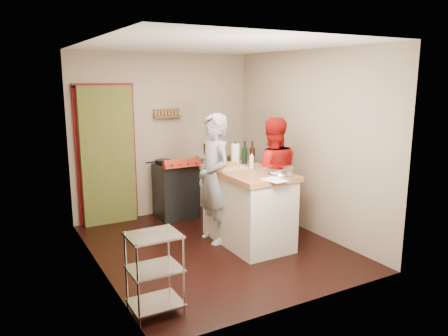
{
  "coord_description": "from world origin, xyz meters",
  "views": [
    {
      "loc": [
        -2.57,
        -4.86,
        2.21
      ],
      "look_at": [
        0.14,
        0.0,
        1.06
      ],
      "focal_mm": 35.0,
      "sensor_mm": 36.0,
      "label": 1
    }
  ],
  "objects_px": {
    "stove": "(176,190)",
    "person_stripe": "(214,179)",
    "person_red": "(272,176)",
    "wire_shelving": "(155,270)",
    "island": "(248,205)"
  },
  "relations": [
    {
      "from": "stove",
      "to": "person_red",
      "type": "bearing_deg",
      "value": -53.53
    },
    {
      "from": "wire_shelving",
      "to": "person_red",
      "type": "relative_size",
      "value": 0.48
    },
    {
      "from": "wire_shelving",
      "to": "person_stripe",
      "type": "height_order",
      "value": "person_stripe"
    },
    {
      "from": "person_stripe",
      "to": "person_red",
      "type": "height_order",
      "value": "person_stripe"
    },
    {
      "from": "stove",
      "to": "island",
      "type": "xyz_separation_m",
      "value": [
        0.41,
        -1.51,
        0.08
      ]
    },
    {
      "from": "island",
      "to": "person_stripe",
      "type": "height_order",
      "value": "person_stripe"
    },
    {
      "from": "stove",
      "to": "person_red",
      "type": "relative_size",
      "value": 0.6
    },
    {
      "from": "island",
      "to": "person_red",
      "type": "relative_size",
      "value": 0.87
    },
    {
      "from": "stove",
      "to": "person_stripe",
      "type": "height_order",
      "value": "person_stripe"
    },
    {
      "from": "wire_shelving",
      "to": "island",
      "type": "relative_size",
      "value": 0.55
    },
    {
      "from": "stove",
      "to": "island",
      "type": "distance_m",
      "value": 1.57
    },
    {
      "from": "stove",
      "to": "person_stripe",
      "type": "relative_size",
      "value": 0.57
    },
    {
      "from": "stove",
      "to": "person_red",
      "type": "distance_m",
      "value": 1.65
    },
    {
      "from": "wire_shelving",
      "to": "island",
      "type": "height_order",
      "value": "island"
    },
    {
      "from": "stove",
      "to": "person_stripe",
      "type": "distance_m",
      "value": 1.31
    }
  ]
}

